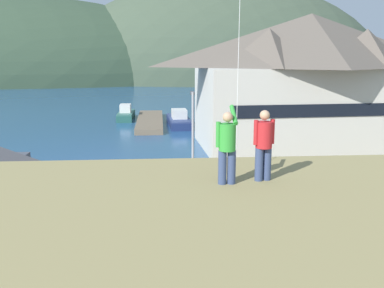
# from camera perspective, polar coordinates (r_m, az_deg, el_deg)

# --- Properties ---
(ground_plane) EXTENTS (600.00, 600.00, 0.00)m
(ground_plane) POSITION_cam_1_polar(r_m,az_deg,el_deg) (20.88, -1.96, -14.63)
(ground_plane) COLOR #66604C
(parking_lot_pad) EXTENTS (40.00, 20.00, 0.10)m
(parking_lot_pad) POSITION_cam_1_polar(r_m,az_deg,el_deg) (25.42, -2.42, -9.45)
(parking_lot_pad) COLOR gray
(parking_lot_pad) RESTS_ON ground
(bay_water) EXTENTS (360.00, 84.00, 0.03)m
(bay_water) POSITION_cam_1_polar(r_m,az_deg,el_deg) (79.18, -3.72, 5.34)
(bay_water) COLOR navy
(bay_water) RESTS_ON ground
(far_hill_east_peak) EXTENTS (104.95, 60.18, 60.17)m
(far_hill_east_peak) POSITION_cam_1_polar(r_m,az_deg,el_deg) (141.90, 3.59, 8.35)
(far_hill_east_peak) COLOR #42513D
(far_hill_east_peak) RESTS_ON ground
(harbor_lodge) EXTENTS (22.52, 13.21, 12.68)m
(harbor_lodge) POSITION_cam_1_polar(r_m,az_deg,el_deg) (44.20, 14.92, 8.37)
(harbor_lodge) COLOR beige
(harbor_lodge) RESTS_ON ground
(wharf_dock) EXTENTS (3.20, 15.51, 0.70)m
(wharf_dock) POSITION_cam_1_polar(r_m,az_deg,el_deg) (56.77, -5.45, 2.94)
(wharf_dock) COLOR #70604C
(wharf_dock) RESTS_ON ground
(moored_boat_wharfside) EXTENTS (2.15, 6.34, 2.16)m
(moored_boat_wharfside) POSITION_cam_1_polar(r_m,az_deg,el_deg) (60.71, -8.54, 3.81)
(moored_boat_wharfside) COLOR #23564C
(moored_boat_wharfside) RESTS_ON ground
(moored_boat_outer_mooring) EXTENTS (2.95, 8.03, 2.16)m
(moored_boat_outer_mooring) POSITION_cam_1_polar(r_m,az_deg,el_deg) (55.06, -1.71, 3.09)
(moored_boat_outer_mooring) COLOR navy
(moored_boat_outer_mooring) RESTS_ON ground
(parked_car_back_row_right) EXTENTS (4.27, 2.19, 1.82)m
(parked_car_back_row_right) POSITION_cam_1_polar(r_m,az_deg,el_deg) (26.74, 10.54, -6.23)
(parked_car_back_row_right) COLOR slate
(parked_car_back_row_right) RESTS_ON parking_lot_pad
(parked_car_mid_row_far) EXTENTS (4.35, 2.36, 1.82)m
(parked_car_mid_row_far) POSITION_cam_1_polar(r_m,az_deg,el_deg) (26.40, -6.36, -6.33)
(parked_car_mid_row_far) COLOR navy
(parked_car_mid_row_far) RESTS_ON parking_lot_pad
(parked_car_mid_row_center) EXTENTS (4.35, 2.37, 1.82)m
(parked_car_mid_row_center) POSITION_cam_1_polar(r_m,az_deg,el_deg) (19.78, -4.34, -12.82)
(parked_car_mid_row_center) COLOR silver
(parked_car_mid_row_center) RESTS_ON parking_lot_pad
(parked_car_back_row_left) EXTENTS (4.25, 2.16, 1.82)m
(parked_car_back_row_left) POSITION_cam_1_polar(r_m,az_deg,el_deg) (21.66, 11.20, -10.73)
(parked_car_back_row_left) COLOR red
(parked_car_back_row_left) RESTS_ON parking_lot_pad
(parked_car_mid_row_near) EXTENTS (4.31, 2.28, 1.82)m
(parked_car_mid_row_near) POSITION_cam_1_polar(r_m,az_deg,el_deg) (24.25, 23.04, -8.98)
(parked_car_mid_row_near) COLOR black
(parked_car_mid_row_near) RESTS_ON parking_lot_pad
(parked_car_corner_spot) EXTENTS (4.31, 2.28, 1.82)m
(parked_car_corner_spot) POSITION_cam_1_polar(r_m,az_deg,el_deg) (29.66, 21.19, -5.02)
(parked_car_corner_spot) COLOR #B28923
(parked_car_corner_spot) RESTS_ON parking_lot_pad
(parking_light_pole) EXTENTS (0.24, 0.78, 6.53)m
(parking_light_pole) POSITION_cam_1_polar(r_m,az_deg,el_deg) (29.78, 0.10, 1.50)
(parking_light_pole) COLOR #ADADB2
(parking_light_pole) RESTS_ON parking_lot_pad
(person_kite_flyer) EXTENTS (0.51, 0.67, 1.86)m
(person_kite_flyer) POSITION_cam_1_polar(r_m,az_deg,el_deg) (10.42, 4.57, -0.13)
(person_kite_flyer) COLOR #384770
(person_kite_flyer) RESTS_ON grassy_hill_foreground
(person_companion) EXTENTS (0.54, 0.40, 1.74)m
(person_companion) POSITION_cam_1_polar(r_m,az_deg,el_deg) (10.82, 9.27, 0.12)
(person_companion) COLOR #384770
(person_companion) RESTS_ON grassy_hill_foreground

